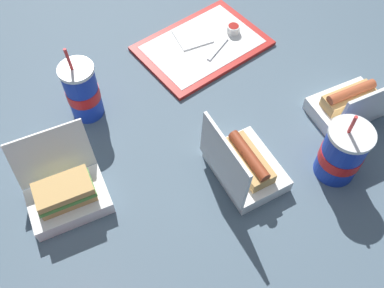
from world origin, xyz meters
name	(u,v)px	position (x,y,z in m)	size (l,w,h in m)	color
ground_plane	(196,156)	(0.00, 0.00, 0.00)	(3.20, 3.20, 0.00)	#4C6070
food_tray	(202,46)	(-0.31, -0.25, 0.01)	(0.41, 0.32, 0.01)	red
ketchup_cup	(233,29)	(-0.42, -0.21, 0.03)	(0.04, 0.04, 0.02)	white
napkin_stack	(192,36)	(-0.32, -0.29, 0.02)	(0.10, 0.10, 0.00)	white
plastic_fork	(218,49)	(-0.32, -0.20, 0.02)	(0.11, 0.01, 0.01)	white
clamshell_hotdog_front	(244,166)	(-0.03, 0.12, 0.04)	(0.20, 0.23, 0.18)	white
clamshell_sandwich_corner	(66,193)	(0.29, -0.14, 0.04)	(0.24, 0.24, 0.15)	white
clamshell_hotdog_center	(349,104)	(-0.37, 0.21, 0.04)	(0.22, 0.20, 0.16)	white
soda_cup_center	(342,153)	(-0.19, 0.28, 0.08)	(0.10, 0.10, 0.22)	#1938B7
soda_cup_front	(82,91)	(0.09, -0.32, 0.08)	(0.09, 0.09, 0.23)	#1938B7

